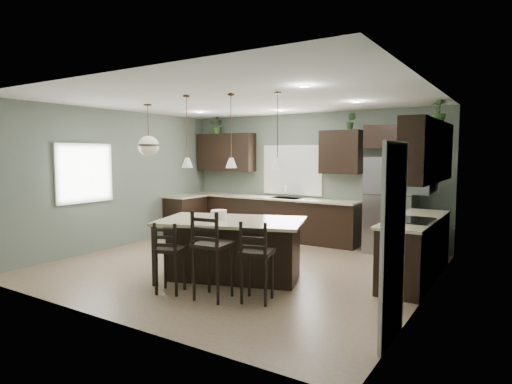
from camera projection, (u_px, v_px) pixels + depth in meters
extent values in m
plane|color=#9E8466|center=(239.00, 266.00, 7.28)|extent=(6.00, 6.00, 0.00)
cube|color=white|center=(393.00, 243.00, 4.30)|extent=(0.04, 0.82, 2.04)
cube|color=white|center=(293.00, 170.00, 9.66)|extent=(1.35, 0.02, 1.00)
cube|color=white|center=(84.00, 173.00, 8.06)|extent=(0.02, 1.10, 1.00)
cube|color=black|center=(186.00, 216.00, 10.11)|extent=(0.60, 0.90, 0.90)
cube|color=beige|center=(186.00, 196.00, 10.06)|extent=(0.66, 0.96, 0.04)
cube|color=black|center=(269.00, 218.00, 9.76)|extent=(4.20, 0.60, 0.90)
cube|color=beige|center=(268.00, 198.00, 9.70)|extent=(4.20, 0.66, 0.04)
cube|color=gray|center=(286.00, 198.00, 9.46)|extent=(0.70, 0.45, 0.01)
cylinder|color=silver|center=(285.00, 192.00, 9.42)|extent=(0.02, 0.02, 0.28)
cube|color=black|center=(226.00, 152.00, 10.43)|extent=(1.55, 0.34, 0.90)
cube|color=black|center=(341.00, 152.00, 8.86)|extent=(0.85, 0.34, 0.90)
cube|color=black|center=(392.00, 136.00, 8.27)|extent=(1.05, 0.34, 0.45)
cube|color=black|center=(416.00, 250.00, 6.54)|extent=(0.60, 2.35, 0.90)
cube|color=beige|center=(415.00, 219.00, 6.51)|extent=(0.66, 2.35, 0.04)
cube|color=black|center=(411.00, 220.00, 6.28)|extent=(0.58, 0.75, 0.02)
cube|color=gray|center=(391.00, 251.00, 6.47)|extent=(0.01, 0.72, 0.60)
cube|color=black|center=(428.00, 151.00, 6.34)|extent=(0.34, 2.35, 0.90)
cube|color=gray|center=(420.00, 179.00, 6.17)|extent=(0.40, 0.75, 0.40)
cube|color=gray|center=(391.00, 205.00, 8.22)|extent=(0.90, 0.74, 1.85)
cube|color=black|center=(232.00, 250.00, 6.48)|extent=(2.43, 1.86, 0.92)
cylinder|color=white|center=(219.00, 215.00, 6.48)|extent=(0.24, 0.24, 0.14)
cube|color=black|center=(170.00, 257.00, 5.87)|extent=(0.47, 0.47, 1.00)
cube|color=black|center=(213.00, 254.00, 5.61)|extent=(0.49, 0.49, 1.19)
cube|color=black|center=(257.00, 261.00, 5.51)|extent=(0.49, 0.49, 1.07)
imported|color=#2C4F22|center=(218.00, 126.00, 10.46)|extent=(0.41, 0.37, 0.40)
imported|color=#2A4A20|center=(351.00, 121.00, 8.66)|extent=(0.21, 0.17, 0.34)
imported|color=#335826|center=(439.00, 111.00, 7.06)|extent=(0.30, 0.30, 0.43)
plane|color=#5D6A5C|center=(309.00, 177.00, 9.47)|extent=(6.00, 0.00, 6.00)
plane|color=#5D6A5C|center=(100.00, 199.00, 4.85)|extent=(6.00, 0.00, 6.00)
plane|color=#5D6A5C|center=(118.00, 179.00, 8.76)|extent=(0.00, 5.50, 5.50)
plane|color=#5D6A5C|center=(428.00, 194.00, 5.56)|extent=(0.00, 5.50, 5.50)
plane|color=white|center=(238.00, 100.00, 7.03)|extent=(6.00, 6.00, 0.00)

